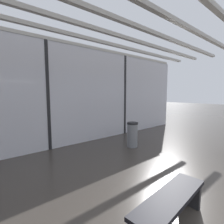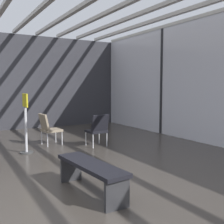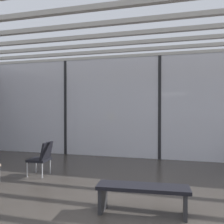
% 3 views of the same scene
% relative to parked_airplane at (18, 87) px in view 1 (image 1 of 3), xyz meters
% --- Properties ---
extents(glass_curtain_wall, '(14.00, 0.08, 3.52)m').
position_rel_parked_airplane_xyz_m(glass_curtain_wall, '(-0.17, -4.71, -0.45)').
color(glass_curtain_wall, silver).
rests_on(glass_curtain_wall, ground).
extents(window_mullion_1, '(0.10, 0.12, 3.52)m').
position_rel_parked_airplane_xyz_m(window_mullion_1, '(-0.17, -4.71, -0.45)').
color(window_mullion_1, black).
rests_on(window_mullion_1, ground).
extents(window_mullion_2, '(0.10, 0.12, 3.52)m').
position_rel_parked_airplane_xyz_m(window_mullion_2, '(3.33, -4.71, -0.45)').
color(window_mullion_2, black).
rests_on(window_mullion_2, ground).
extents(parked_airplane, '(14.57, 4.42, 4.42)m').
position_rel_parked_airplane_xyz_m(parked_airplane, '(0.00, 0.00, 0.00)').
color(parked_airplane, '#B2BCD6').
rests_on(parked_airplane, ground).
extents(waiting_bench, '(1.53, 0.52, 0.47)m').
position_rel_parked_airplane_xyz_m(waiting_bench, '(-0.14, -9.10, -1.85)').
color(waiting_bench, black).
rests_on(waiting_bench, ground).
extents(trash_bin, '(0.38, 0.38, 0.86)m').
position_rel_parked_airplane_xyz_m(trash_bin, '(2.12, -6.33, -1.78)').
color(trash_bin, slate).
rests_on(trash_bin, ground).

